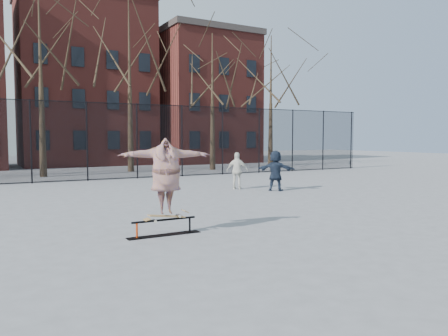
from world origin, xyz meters
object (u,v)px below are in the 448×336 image
skateboard (166,216)px  skater (166,176)px  bystander_white (237,171)px  skate_rail (164,229)px  bystander_navy (276,171)px

skateboard → skater: size_ratio=0.44×
skater → bystander_white: (5.89, 6.74, -0.54)m
bystander_white → skateboard: bearing=88.0°
skate_rail → skater: size_ratio=0.82×
skater → bystander_white: 8.97m
skate_rail → skateboard: (0.06, 0.00, 0.28)m
bystander_navy → skater: bearing=84.1°
skater → bystander_white: skater is taller
bystander_white → bystander_navy: (1.08, -1.26, 0.05)m
bystander_white → skate_rail: bearing=87.8°
skate_rail → skateboard: 0.29m
bystander_navy → skate_rail: bearing=83.9°
skate_rail → skater: (0.06, 0.00, 1.18)m
skate_rail → bystander_white: bearing=48.6°
skateboard → bystander_navy: 8.88m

